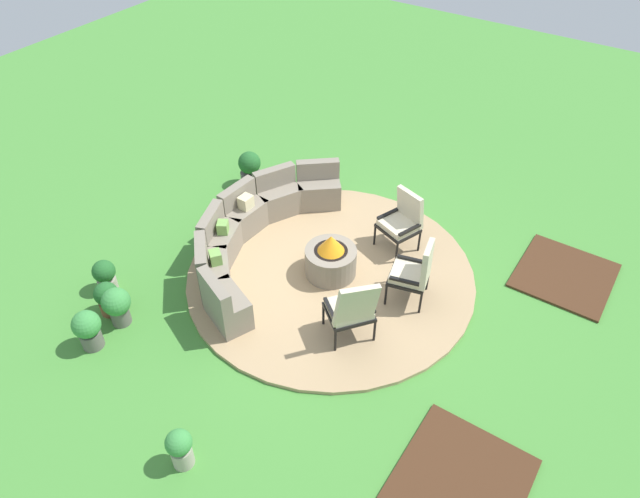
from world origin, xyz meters
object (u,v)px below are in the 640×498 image
potted_plant_0 (180,447)px  potted_plant_1 (107,297)px  potted_plant_4 (105,275)px  potted_plant_5 (88,329)px  fire_pit (331,259)px  lounge_chair_back_left (403,219)px  curved_stone_bench (252,232)px  lounge_chair_front_left (352,309)px  potted_plant_3 (250,168)px  lounge_chair_front_right (415,271)px  potted_plant_2 (117,305)px

potted_plant_0 → potted_plant_1: 2.83m
potted_plant_4 → potted_plant_5: (-0.88, -0.69, 0.06)m
fire_pit → lounge_chair_back_left: (1.19, -0.60, 0.26)m
curved_stone_bench → lounge_chair_front_left: (-0.73, -2.33, 0.23)m
potted_plant_3 → potted_plant_4: bearing=179.2°
potted_plant_1 → lounge_chair_front_right: bearing=-53.5°
potted_plant_1 → lounge_chair_back_left: bearing=-38.4°
potted_plant_3 → lounge_chair_front_right: bearing=-105.2°
lounge_chair_front_left → potted_plant_5: bearing=163.5°
lounge_chair_back_left → potted_plant_3: (0.09, 3.23, -0.25)m
lounge_chair_back_left → potted_plant_1: 4.66m
lounge_chair_front_right → lounge_chair_back_left: bearing=22.1°
lounge_chair_back_left → potted_plant_5: 4.96m
lounge_chair_back_left → potted_plant_3: lounge_chair_back_left is taller
fire_pit → potted_plant_3: bearing=64.0°
lounge_chair_front_right → lounge_chair_back_left: 1.21m
fire_pit → potted_plant_3: size_ratio=1.18×
lounge_chair_back_left → curved_stone_bench: bearing=55.7°
fire_pit → lounge_chair_front_right: bearing=-81.1°
potted_plant_0 → lounge_chair_front_right: bearing=-14.9°
potted_plant_5 → lounge_chair_front_right: bearing=-45.5°
lounge_chair_front_right → lounge_chair_back_left: (0.98, 0.72, 0.00)m
lounge_chair_front_left → potted_plant_5: lounge_chair_front_left is taller
potted_plant_1 → potted_plant_5: bearing=-152.9°
fire_pit → lounge_chair_front_left: lounge_chair_front_left is taller
lounge_chair_front_left → lounge_chair_front_right: (1.15, -0.37, -0.02)m
curved_stone_bench → lounge_chair_back_left: 2.44m
lounge_chair_back_left → potted_plant_4: (-3.34, 3.28, -0.31)m
potted_plant_3 → lounge_chair_back_left: bearing=-91.7°
lounge_chair_back_left → potted_plant_0: lounge_chair_back_left is taller
potted_plant_3 → potted_plant_5: potted_plant_3 is taller
curved_stone_bench → potted_plant_3: size_ratio=5.54×
potted_plant_2 → fire_pit: bearing=-38.4°
potted_plant_0 → potted_plant_3: 5.72m
potted_plant_2 → potted_plant_3: potted_plant_3 is taller
fire_pit → potted_plant_3: 2.93m
potted_plant_3 → potted_plant_2: bearing=-170.4°
potted_plant_1 → potted_plant_5: potted_plant_5 is taller
lounge_chair_front_right → potted_plant_4: 4.65m
potted_plant_4 → potted_plant_1: bearing=-127.1°
lounge_chair_back_left → potted_plant_3: size_ratio=1.51×
potted_plant_5 → potted_plant_1: bearing=27.1°
fire_pit → potted_plant_0: bearing=-175.3°
lounge_chair_front_right → lounge_chair_back_left: lounge_chair_front_right is taller
potted_plant_0 → potted_plant_4: 3.32m
lounge_chair_front_left → lounge_chair_back_left: (2.13, 0.35, -0.02)m
fire_pit → potted_plant_5: (-3.03, 1.99, 0.00)m
potted_plant_2 → potted_plant_3: 3.85m
lounge_chair_front_left → potted_plant_2: size_ratio=1.81×
lounge_chair_front_left → lounge_chair_front_right: bearing=20.2°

